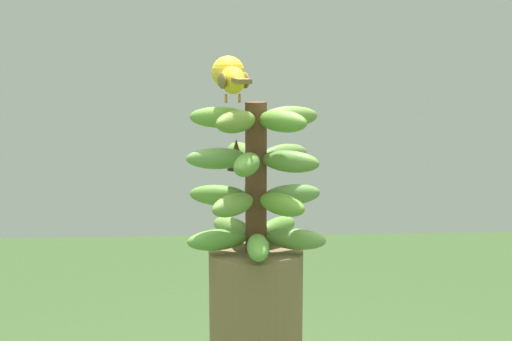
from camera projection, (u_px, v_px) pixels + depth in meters
name	position (u px, v px, depth m)	size (l,w,h in m)	color
banana_bunch	(256.00, 178.00, 1.32)	(0.27, 0.27, 0.29)	brown
perched_bird	(230.00, 76.00, 1.29)	(0.21, 0.07, 0.08)	#C68933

